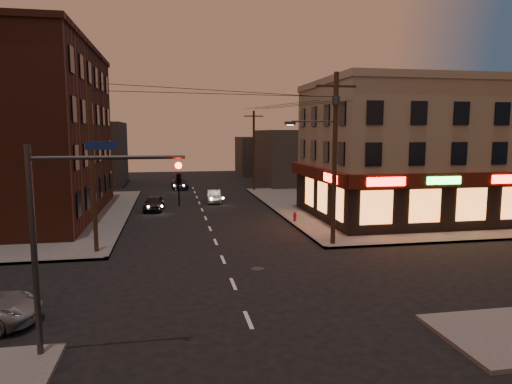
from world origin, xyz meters
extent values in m
plane|color=black|center=(0.00, 0.00, 0.00)|extent=(120.00, 120.00, 0.00)
cube|color=#514F4C|center=(18.00, 19.00, 0.07)|extent=(24.00, 28.00, 0.15)
cube|color=gray|center=(16.00, 13.50, 5.15)|extent=(15.00, 12.00, 10.00)
cube|color=gray|center=(16.00, 13.50, 10.40)|extent=(15.20, 12.20, 0.50)
cube|color=black|center=(16.00, 7.55, 1.85)|extent=(15.12, 0.25, 3.40)
cube|color=black|center=(8.55, 13.50, 1.85)|extent=(0.25, 12.12, 3.40)
cube|color=#45140B|center=(16.00, 7.25, 3.65)|extent=(15.60, 0.50, 0.90)
cube|color=#45140B|center=(8.25, 13.50, 3.65)|extent=(0.50, 12.60, 0.90)
cube|color=#FF140C|center=(10.70, 6.98, 3.65)|extent=(2.60, 0.06, 0.55)
cube|color=#FF140C|center=(19.50, 6.98, 3.65)|extent=(2.60, 0.06, 0.55)
cube|color=#26FF3F|center=(14.70, 6.98, 3.65)|extent=(2.40, 0.06, 0.50)
cube|color=#FF140C|center=(7.98, 9.70, 3.65)|extent=(0.06, 2.60, 0.55)
cube|color=orange|center=(15.40, 7.40, 1.95)|extent=(12.40, 0.08, 2.20)
cube|color=orange|center=(8.40, 12.50, 1.95)|extent=(0.08, 8.40, 2.20)
cube|color=#4C2418|center=(-14.50, 19.00, 6.65)|extent=(12.00, 20.00, 13.00)
cube|color=#3F3D3A|center=(14.00, 38.00, 3.50)|extent=(10.00, 12.00, 7.00)
cube|color=#3F3D3A|center=(-13.00, 42.00, 4.00)|extent=(9.00, 10.00, 8.00)
cube|color=#3F3D3A|center=(12.00, 52.00, 3.00)|extent=(8.00, 8.00, 6.00)
cylinder|color=#382619|center=(6.80, 5.80, 5.15)|extent=(0.28, 0.28, 10.00)
cube|color=#382619|center=(6.80, 5.80, 9.35)|extent=(2.40, 0.12, 0.12)
cylinder|color=#333538|center=(6.80, 5.80, 8.55)|extent=(0.44, 0.44, 0.50)
cylinder|color=#333538|center=(5.50, 5.80, 7.35)|extent=(2.60, 0.10, 0.10)
cube|color=#333538|center=(4.10, 5.80, 7.25)|extent=(0.60, 0.25, 0.18)
cube|color=#FFD88C|center=(4.10, 5.80, 7.15)|extent=(0.35, 0.15, 0.04)
cylinder|color=#382619|center=(6.80, 32.00, 4.65)|extent=(0.26, 0.26, 9.00)
cylinder|color=#382619|center=(-6.80, 6.50, 4.65)|extent=(0.24, 0.24, 9.00)
cylinder|color=#333538|center=(-6.60, -5.60, 3.20)|extent=(0.18, 0.18, 6.40)
cylinder|color=#333538|center=(-4.40, -5.60, 6.00)|extent=(4.40, 0.12, 0.12)
imported|color=black|center=(-2.40, -5.60, 5.50)|extent=(0.16, 0.20, 1.00)
sphere|color=#FF0C05|center=(-2.40, -5.72, 5.75)|extent=(0.20, 0.20, 0.20)
cube|color=navy|center=(-4.60, -5.60, 6.35)|extent=(0.90, 0.05, 0.25)
imported|color=black|center=(-4.12, 20.41, 0.65)|extent=(1.87, 3.95, 1.30)
imported|color=slate|center=(1.44, 24.09, 0.60)|extent=(1.50, 3.70, 1.19)
imported|color=black|center=(-1.60, 35.59, 0.65)|extent=(2.11, 4.58, 1.30)
cylinder|color=maroon|center=(6.40, 12.80, 0.44)|extent=(0.23, 0.23, 0.58)
sphere|color=maroon|center=(6.40, 12.80, 0.76)|extent=(0.23, 0.23, 0.23)
cylinder|color=maroon|center=(6.40, 12.80, 0.56)|extent=(0.32, 0.14, 0.12)
cylinder|color=maroon|center=(6.40, 12.80, 0.56)|extent=(0.14, 0.32, 0.12)
camera|label=1|loc=(-2.63, -19.50, 6.73)|focal=32.00mm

